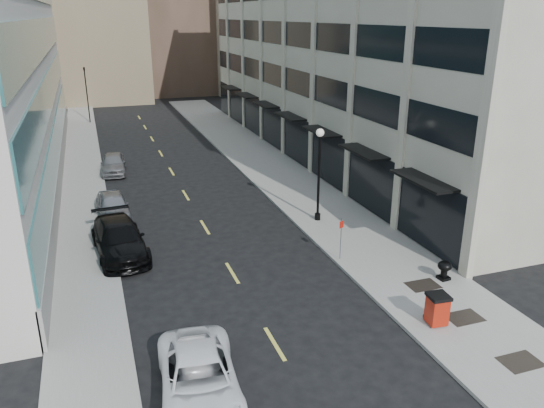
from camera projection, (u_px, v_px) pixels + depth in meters
ground at (294, 377)px, 17.76m from camera, size 160.00×160.00×0.00m
sidewalk_right at (290, 183)px, 37.83m from camera, size 5.00×80.00×0.15m
sidewalk_left at (84, 205)px, 33.52m from camera, size 3.00×80.00×0.15m
building_right at (367, 46)px, 43.94m from camera, size 15.30×46.50×18.25m
skyline_tan_far at (18, 17)px, 79.08m from camera, size 12.00×14.00×22.00m
skyline_stone at (246, 24)px, 78.61m from camera, size 10.00×14.00×20.00m
grate_near at (521, 362)px, 18.28m from camera, size 1.40×1.00×0.01m
grate_mid at (464, 317)px, 20.94m from camera, size 1.40×1.00×0.01m
grate_far at (423, 285)px, 23.43m from camera, size 1.40×1.00×0.01m
road_centerline at (195, 210)px, 32.88m from camera, size 0.15×68.20×0.01m
traffic_signal at (84, 71)px, 56.81m from camera, size 0.66×0.66×6.98m
car_white_van at (199, 379)px, 16.54m from camera, size 2.93×5.46×1.46m
car_black_pickup at (119, 239)px, 26.52m from camera, size 2.82×5.93×1.67m
car_silver_sedan at (113, 206)px, 31.38m from camera, size 1.99×4.50×1.51m
car_grey_sedan at (114, 163)px, 40.22m from camera, size 2.15×4.62×1.53m
trash_bin at (437, 308)px, 20.31m from camera, size 0.85×0.91×1.27m
lamppost at (319, 166)px, 29.84m from camera, size 0.46×0.46×5.51m
sign_post at (341, 233)px, 25.46m from camera, size 0.25×0.11×2.14m
urn_planter at (445, 268)px, 23.80m from camera, size 0.64×0.64×0.88m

